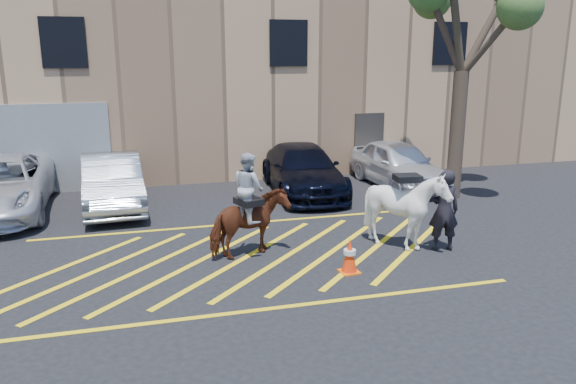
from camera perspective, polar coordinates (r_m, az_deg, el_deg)
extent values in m
plane|color=black|center=(12.57, -4.83, -6.31)|extent=(90.00, 90.00, 0.00)
imported|color=#9CA2AA|center=(16.71, -17.42, 0.99)|extent=(1.87, 4.64, 1.50)
imported|color=black|center=(17.67, 1.52, 2.29)|extent=(2.36, 5.15, 1.46)
imported|color=silver|center=(18.77, 11.09, 2.81)|extent=(2.00, 4.50, 1.50)
imported|color=black|center=(12.99, 15.56, -1.80)|extent=(0.76, 0.59, 1.86)
cube|color=tan|center=(23.69, -10.44, 11.90)|extent=(32.00, 10.00, 7.00)
cube|color=black|center=(18.64, -21.86, 13.91)|extent=(1.30, 0.08, 1.50)
cube|color=black|center=(19.22, 0.06, 14.89)|extent=(1.30, 0.08, 1.50)
cube|color=black|center=(21.59, 16.12, 14.29)|extent=(1.30, 0.08, 1.50)
cube|color=#38332D|center=(20.49, 8.21, 4.88)|extent=(1.10, 0.08, 2.20)
cube|color=yellow|center=(12.30, -24.36, -8.04)|extent=(4.20, 4.20, 0.01)
cube|color=yellow|center=(12.17, -19.44, -7.81)|extent=(4.20, 4.20, 0.01)
cube|color=yellow|center=(12.12, -14.46, -7.51)|extent=(4.20, 4.20, 0.01)
cube|color=yellow|center=(12.16, -9.47, -7.16)|extent=(4.20, 4.20, 0.01)
cube|color=yellow|center=(12.29, -4.57, -6.77)|extent=(4.20, 4.20, 0.01)
cube|color=yellow|center=(12.51, 0.19, -6.33)|extent=(4.20, 4.20, 0.01)
cube|color=yellow|center=(12.81, 4.75, -5.87)|extent=(4.20, 4.20, 0.01)
cube|color=yellow|center=(13.19, 9.06, -5.41)|extent=(4.20, 4.20, 0.01)
cube|color=yellow|center=(13.64, 13.11, -4.94)|extent=(4.20, 4.20, 0.01)
cube|color=yellow|center=(14.62, -6.40, -3.33)|extent=(9.50, 0.12, 0.01)
cube|color=yellow|center=(10.04, -1.84, -11.76)|extent=(9.50, 0.12, 0.01)
imported|color=#5C2616|center=(12.21, -3.96, -3.26)|extent=(1.92, 1.37, 1.48)
imported|color=#B0B1BB|center=(11.98, -4.03, 0.47)|extent=(0.79, 0.88, 1.50)
cube|color=black|center=(12.06, -4.00, -0.94)|extent=(0.63, 0.69, 0.14)
imported|color=white|center=(12.87, 11.89, -1.74)|extent=(1.68, 1.84, 1.85)
cube|color=black|center=(12.69, 12.06, 1.40)|extent=(0.61, 0.52, 0.14)
cube|color=#FF630A|center=(11.62, 6.23, -8.04)|extent=(0.42, 0.42, 0.03)
cone|color=#F9340A|center=(11.48, 6.28, -6.36)|extent=(0.32, 0.32, 0.70)
cylinder|color=silver|center=(11.46, 6.29, -6.08)|extent=(0.25, 0.25, 0.10)
cylinder|color=#483B2C|center=(17.62, 16.78, 5.51)|extent=(0.44, 0.44, 3.80)
cylinder|color=#433329|center=(17.98, 19.47, 15.32)|extent=(1.76, 0.51, 2.68)
cylinder|color=#483B2C|center=(18.13, 15.78, 15.04)|extent=(0.33, 1.88, 2.34)
cylinder|color=#443529|center=(17.12, 15.71, 15.27)|extent=(1.40, 0.20, 2.39)
cylinder|color=#4C402E|center=(17.01, 19.77, 14.11)|extent=(0.78, 1.62, 1.96)
cylinder|color=#4A3D2C|center=(16.97, 16.69, 16.42)|extent=(1.16, 0.77, 3.11)
sphere|color=#507130|center=(16.65, 22.52, 16.97)|extent=(1.20, 1.20, 1.20)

